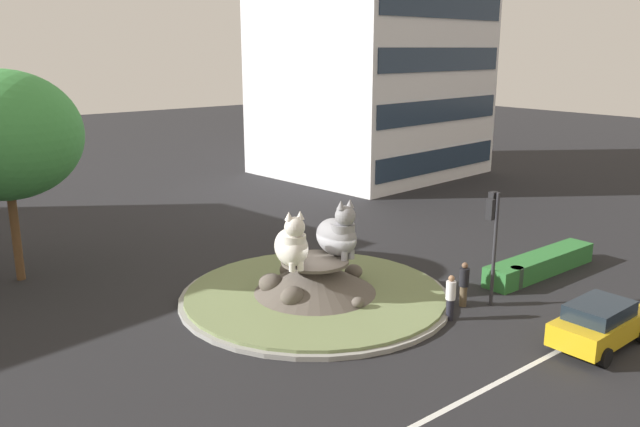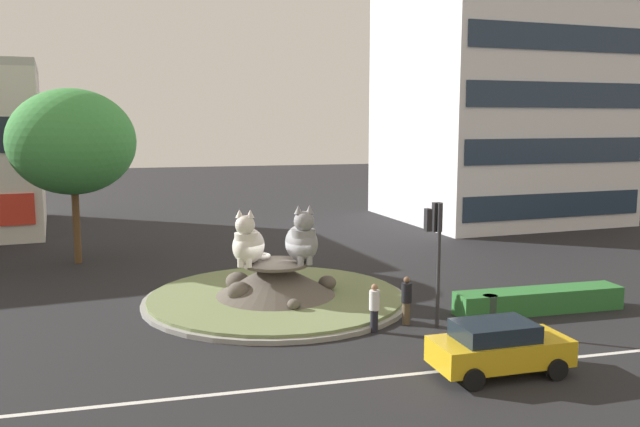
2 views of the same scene
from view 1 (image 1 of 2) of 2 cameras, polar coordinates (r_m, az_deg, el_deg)
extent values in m
plane|color=black|center=(26.22, -0.45, -7.57)|extent=(160.00, 160.00, 0.00)
cube|color=silver|center=(20.74, 15.31, -14.42)|extent=(112.00, 0.20, 0.01)
cylinder|color=gray|center=(26.19, -0.45, -7.39)|extent=(10.92, 10.92, 0.18)
cylinder|color=#707F51|center=(26.13, -0.45, -7.08)|extent=(10.48, 10.48, 0.12)
cone|color=#564F47|center=(25.87, -0.45, -5.57)|extent=(4.94, 4.94, 1.35)
cylinder|color=#564F47|center=(25.67, -0.45, -4.28)|extent=(2.71, 2.71, 0.12)
ellipsoid|color=#564F47|center=(27.51, 3.01, -5.17)|extent=(0.76, 0.77, 0.60)
ellipsoid|color=#564F47|center=(27.49, -2.68, -5.05)|extent=(0.90, 0.90, 0.72)
ellipsoid|color=#564F47|center=(25.91, -4.36, -6.23)|extent=(1.00, 1.05, 0.80)
ellipsoid|color=#564F47|center=(24.59, -2.46, -7.38)|extent=(0.98, 0.85, 0.78)
ellipsoid|color=#564F47|center=(24.57, 3.40, -7.89)|extent=(0.50, 0.50, 0.40)
ellipsoid|color=silver|center=(24.87, -2.58, -3.02)|extent=(1.90, 2.31, 1.45)
cylinder|color=silver|center=(24.45, -2.34, -2.92)|extent=(1.22, 1.22, 0.90)
sphere|color=silver|center=(24.09, -2.27, -1.23)|extent=(0.79, 0.79, 0.79)
torus|color=silver|center=(25.87, -2.33, -3.65)|extent=(1.11, 1.11, 0.18)
cone|color=silver|center=(24.03, -1.78, -0.13)|extent=(0.42, 0.42, 0.33)
cone|color=silver|center=(23.92, -2.79, -0.21)|extent=(0.42, 0.42, 0.33)
cylinder|color=silver|center=(24.42, -1.75, -4.68)|extent=(0.25, 0.25, 0.36)
cylinder|color=silver|center=(24.34, -2.50, -4.76)|extent=(0.25, 0.25, 0.36)
ellipsoid|color=gray|center=(26.06, 1.46, -2.10)|extent=(1.41, 2.14, 1.52)
cylinder|color=gray|center=(25.70, 2.03, -1.94)|extent=(1.03, 1.03, 0.95)
sphere|color=gray|center=(25.36, 2.26, -0.22)|extent=(0.84, 0.84, 0.84)
torus|color=gray|center=(27.09, 0.91, -2.79)|extent=(1.01, 1.01, 0.19)
cone|color=gray|center=(25.38, 2.68, 0.91)|extent=(0.36, 0.36, 0.34)
cone|color=gray|center=(25.10, 1.86, 0.76)|extent=(0.36, 0.36, 0.34)
cylinder|color=gray|center=(25.77, 2.79, -3.63)|extent=(0.27, 0.27, 0.38)
cylinder|color=gray|center=(25.56, 2.19, -3.78)|extent=(0.27, 0.27, 0.38)
cylinder|color=#2D2D33|center=(25.73, 15.26, -3.16)|extent=(0.14, 0.14, 4.55)
cube|color=black|center=(25.39, 15.12, 0.72)|extent=(0.32, 0.25, 1.05)
sphere|color=red|center=(25.37, 15.02, 1.45)|extent=(0.18, 0.18, 0.18)
sphere|color=#392706|center=(25.44, 14.97, 0.76)|extent=(0.18, 0.18, 0.18)
sphere|color=black|center=(25.51, 14.92, 0.07)|extent=(0.18, 0.18, 0.18)
cube|color=black|center=(24.92, 14.92, 0.35)|extent=(0.21, 0.28, 0.80)
cube|color=#233347|center=(48.29, 10.49, 4.69)|extent=(13.94, 1.31, 1.65)
cube|color=#233347|center=(47.82, 10.70, 8.97)|extent=(13.94, 1.31, 1.65)
cube|color=#233347|center=(47.62, 10.90, 13.31)|extent=(13.94, 1.31, 1.65)
cube|color=#233347|center=(47.69, 11.12, 17.67)|extent=(13.94, 1.31, 1.65)
cube|color=#2D7033|center=(30.49, 19.01, -4.28)|extent=(6.88, 1.20, 0.90)
cylinder|color=brown|center=(30.67, -25.41, -1.97)|extent=(0.37, 0.37, 3.79)
ellipsoid|color=#3D8E42|center=(29.82, -26.34, 6.26)|extent=(6.39, 6.39, 5.43)
cylinder|color=brown|center=(25.98, 12.62, -7.17)|extent=(0.29, 0.29, 0.84)
cylinder|color=black|center=(25.70, 12.72, -5.55)|extent=(0.39, 0.39, 0.73)
sphere|color=brown|center=(25.55, 12.78, -4.53)|extent=(0.24, 0.24, 0.24)
cylinder|color=black|center=(24.63, 11.48, -8.36)|extent=(0.28, 0.28, 0.81)
cylinder|color=silver|center=(24.35, 11.57, -6.72)|extent=(0.37, 0.37, 0.71)
sphere|color=#936B4C|center=(24.19, 11.63, -5.68)|extent=(0.23, 0.23, 0.23)
cube|color=gold|center=(24.06, 23.69, -9.16)|extent=(4.12, 1.85, 0.77)
cube|color=#19232D|center=(23.65, 23.63, -7.88)|extent=(2.32, 1.60, 0.51)
cylinder|color=black|center=(25.67, 23.21, -8.54)|extent=(0.65, 0.24, 0.64)
cylinder|color=black|center=(23.45, 20.17, -10.44)|extent=(0.65, 0.24, 0.64)
cylinder|color=black|center=(22.76, 24.05, -11.62)|extent=(0.65, 0.24, 0.64)
cylinder|color=#2D4233|center=(28.44, 17.08, -5.47)|extent=(0.56, 0.56, 0.90)
camera|label=2|loc=(12.61, 83.16, -9.46)|focal=36.90mm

